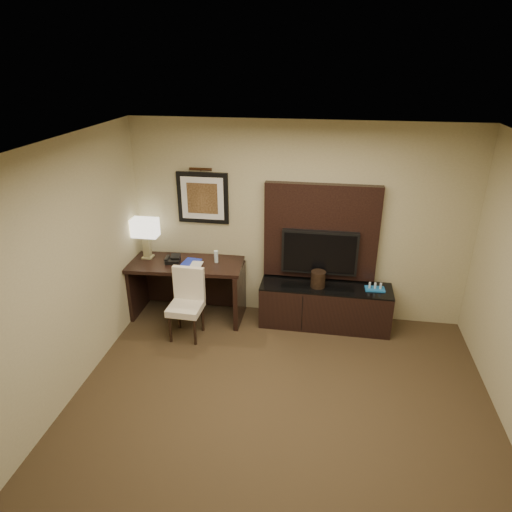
% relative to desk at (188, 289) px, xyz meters
% --- Properties ---
extents(floor, '(4.50, 5.00, 0.01)m').
position_rel_desk_xyz_m(floor, '(1.49, -2.15, -0.42)').
color(floor, '#372818').
rests_on(floor, ground).
extents(ceiling, '(4.50, 5.00, 0.01)m').
position_rel_desk_xyz_m(ceiling, '(1.49, -2.15, 2.29)').
color(ceiling, silver).
rests_on(ceiling, wall_back).
extents(wall_back, '(4.50, 0.01, 2.70)m').
position_rel_desk_xyz_m(wall_back, '(1.49, 0.35, 0.94)').
color(wall_back, tan).
rests_on(wall_back, floor).
extents(wall_left, '(0.01, 5.00, 2.70)m').
position_rel_desk_xyz_m(wall_left, '(-0.76, -2.15, 0.94)').
color(wall_left, tan).
rests_on(wall_left, floor).
extents(desk, '(1.58, 0.75, 0.83)m').
position_rel_desk_xyz_m(desk, '(0.00, 0.00, 0.00)').
color(desk, black).
rests_on(desk, floor).
extents(credenza, '(1.74, 0.50, 0.60)m').
position_rel_desk_xyz_m(credenza, '(1.90, 0.05, -0.11)').
color(credenza, black).
rests_on(credenza, floor).
extents(tv_wall_panel, '(1.50, 0.12, 1.30)m').
position_rel_desk_xyz_m(tv_wall_panel, '(1.79, 0.29, 0.86)').
color(tv_wall_panel, black).
rests_on(tv_wall_panel, wall_back).
extents(tv, '(1.00, 0.08, 0.60)m').
position_rel_desk_xyz_m(tv, '(1.79, 0.19, 0.61)').
color(tv, black).
rests_on(tv, tv_wall_panel).
extents(artwork, '(0.70, 0.04, 0.70)m').
position_rel_desk_xyz_m(artwork, '(0.19, 0.33, 1.24)').
color(artwork, black).
rests_on(artwork, wall_back).
extents(picture_light, '(0.04, 0.04, 0.30)m').
position_rel_desk_xyz_m(picture_light, '(0.19, 0.29, 1.64)').
color(picture_light, '#422715').
rests_on(picture_light, wall_back).
extents(desk_chair, '(0.43, 0.49, 0.87)m').
position_rel_desk_xyz_m(desk_chair, '(0.13, -0.52, 0.02)').
color(desk_chair, '#F1E5C9').
rests_on(desk_chair, floor).
extents(table_lamp, '(0.37, 0.23, 0.59)m').
position_rel_desk_xyz_m(table_lamp, '(-0.57, 0.08, 0.71)').
color(table_lamp, '#978D5E').
rests_on(table_lamp, desk).
extents(desk_phone, '(0.21, 0.19, 0.09)m').
position_rel_desk_xyz_m(desk_phone, '(-0.17, -0.02, 0.46)').
color(desk_phone, black).
rests_on(desk_phone, desk).
extents(blue_folder, '(0.25, 0.31, 0.02)m').
position_rel_desk_xyz_m(blue_folder, '(0.07, -0.01, 0.42)').
color(blue_folder, '#1A2BAE').
rests_on(blue_folder, desk).
extents(book, '(0.16, 0.02, 0.21)m').
position_rel_desk_xyz_m(book, '(0.09, -0.07, 0.52)').
color(book, tan).
rests_on(book, desk).
extents(water_bottle, '(0.07, 0.07, 0.17)m').
position_rel_desk_xyz_m(water_bottle, '(0.41, 0.08, 0.50)').
color(water_bottle, silver).
rests_on(water_bottle, desk).
extents(ice_bucket, '(0.21, 0.21, 0.22)m').
position_rel_desk_xyz_m(ice_bucket, '(1.79, 0.02, 0.29)').
color(ice_bucket, black).
rests_on(ice_bucket, credenza).
extents(minibar_tray, '(0.26, 0.16, 0.09)m').
position_rel_desk_xyz_m(minibar_tray, '(2.54, 0.05, 0.23)').
color(minibar_tray, '#1C6CB9').
rests_on(minibar_tray, credenza).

